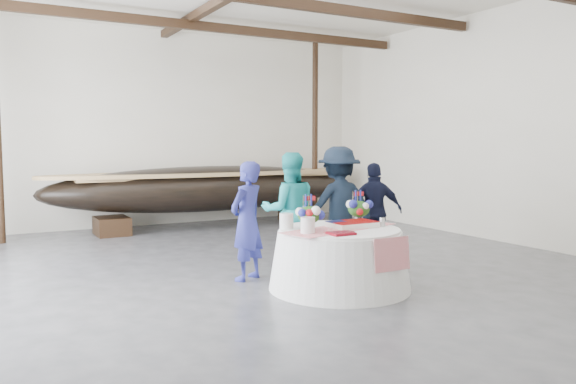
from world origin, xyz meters
TOP-DOWN VIEW (x-y plane):
  - floor at (0.00, 0.00)m, footprint 10.00×12.00m
  - wall_back at (0.00, 6.00)m, footprint 10.00×0.02m
  - wall_right at (5.00, 0.00)m, footprint 0.02×12.00m
  - pavilion_structure at (0.00, 0.84)m, footprint 9.80×11.76m
  - longboat_display at (0.77, 4.97)m, footprint 7.42×1.48m
  - banquet_table at (0.27, -0.92)m, footprint 1.85×1.85m
  - tabletop_items at (0.25, -0.81)m, footprint 1.80×1.03m
  - guest_woman_blue at (-0.59, 0.10)m, footprint 0.72×0.64m
  - guest_woman_teal at (0.29, 0.46)m, footprint 1.03×0.91m
  - guest_man_left at (1.10, 0.34)m, footprint 1.27×0.83m
  - guest_man_right at (1.83, 0.37)m, footprint 1.01×0.67m

SIDE VIEW (x-z plane):
  - floor at x=0.00m, z-range -0.01..0.01m
  - banquet_table at x=0.27m, z-range 0.00..0.79m
  - guest_man_right at x=1.83m, z-range 0.00..1.59m
  - guest_woman_blue at x=-0.59m, z-range 0.00..1.66m
  - guest_woman_teal at x=0.29m, z-range 0.00..1.77m
  - longboat_display at x=0.77m, z-range 0.19..1.58m
  - guest_man_left at x=1.10m, z-range 0.00..1.85m
  - tabletop_items at x=0.25m, z-range 0.74..1.14m
  - wall_back at x=0.00m, z-range 0.00..4.50m
  - wall_right at x=5.00m, z-range 0.00..4.50m
  - pavilion_structure at x=0.00m, z-range 1.75..6.25m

